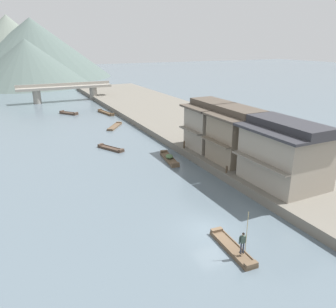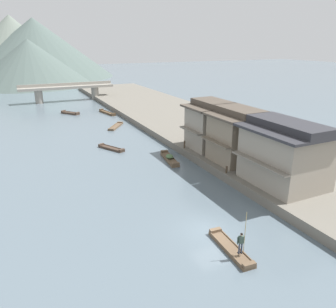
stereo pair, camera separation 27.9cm
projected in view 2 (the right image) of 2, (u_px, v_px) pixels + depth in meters
ground_plane at (211, 231)px, 25.36m from camera, size 400.00×400.00×0.00m
riverbank_right at (192, 123)px, 57.04m from camera, size 18.00×110.00×0.92m
boat_foreground_poled at (231, 248)px, 22.93m from camera, size 1.32×4.76×0.46m
boatman_person at (241, 241)px, 21.55m from camera, size 0.57×0.30×3.04m
boat_moored_nearest at (70, 113)px, 66.21m from camera, size 3.33×3.98×0.55m
boat_moored_second at (107, 113)px, 66.50m from camera, size 2.01×5.81×0.56m
boat_moored_third at (170, 158)px, 40.22m from camera, size 1.77×5.19×0.79m
boat_moored_far at (111, 148)px, 44.47m from camera, size 2.80×4.26×0.42m
boat_midriver_drifting at (116, 126)px, 56.08m from camera, size 3.90×4.88×0.36m
house_waterfront_nearest at (285, 154)px, 30.73m from camera, size 6.81×8.04×6.14m
house_waterfront_second at (238, 135)px, 36.70m from camera, size 6.54×5.86×6.14m
house_waterfront_tall at (211, 125)px, 41.37m from camera, size 6.54×5.46×6.14m
mooring_post_dock_near at (227, 170)px, 34.02m from camera, size 0.20×0.20×0.72m
mooring_post_dock_mid at (185, 145)px, 41.86m from camera, size 0.20×0.20×0.97m
stone_bridge at (67, 90)px, 79.66m from camera, size 22.38×2.40×4.37m
hill_far_west at (13, 46)px, 134.69m from camera, size 55.04×55.04×24.31m
hill_far_centre at (30, 62)px, 108.15m from camera, size 39.62×39.62×14.88m
hill_far_east at (35, 48)px, 132.28m from camera, size 61.03×61.03×23.03m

